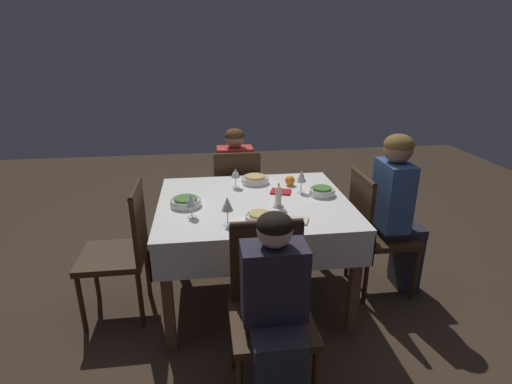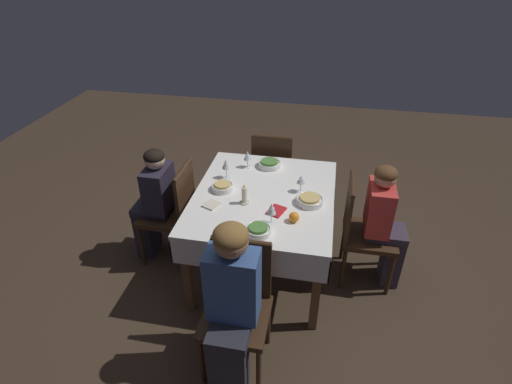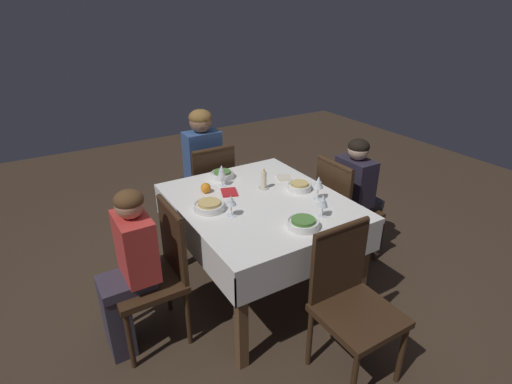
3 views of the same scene
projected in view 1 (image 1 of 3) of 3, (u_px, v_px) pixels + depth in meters
ground_plane at (254, 295)px, 2.88m from camera, size 8.00×8.00×0.00m
dining_table at (254, 213)px, 2.65m from camera, size 1.24×1.06×0.74m
chair_west at (375, 228)px, 2.80m from camera, size 0.41×0.41×0.89m
chair_south at (237, 195)px, 3.40m from camera, size 0.41×0.41×0.89m
chair_north at (270, 303)px, 2.00m from camera, size 0.41×0.41×0.89m
chair_east at (123, 246)px, 2.55m from camera, size 0.41×0.41×0.89m
person_adult_denim at (398, 205)px, 2.76m from camera, size 0.34×0.30×1.16m
person_child_red at (235, 180)px, 3.53m from camera, size 0.30×0.33×1.04m
person_child_dark at (276, 311)px, 1.82m from camera, size 0.30×0.33×1.03m
bowl_west at (322, 191)px, 2.70m from camera, size 0.18×0.18×0.06m
wine_glass_west at (301, 177)px, 2.72m from camera, size 0.06×0.06×0.16m
bowl_south at (255, 179)px, 2.94m from camera, size 0.20×0.20×0.06m
wine_glass_south at (236, 174)px, 2.82m from camera, size 0.07×0.07×0.14m
bowl_north at (260, 217)px, 2.30m from camera, size 0.17×0.17×0.06m
wine_glass_north at (227, 205)px, 2.23m from camera, size 0.07×0.07×0.17m
bowl_east at (186, 202)px, 2.53m from camera, size 0.20×0.20×0.06m
wine_glass_east at (191, 201)px, 2.34m from camera, size 0.06×0.06×0.15m
candle_centerpiece at (278, 198)px, 2.50m from camera, size 0.07×0.07×0.16m
orange_fruit at (290, 181)px, 2.88m from camera, size 0.07×0.07×0.07m
napkin_red_folded at (281, 192)px, 2.76m from camera, size 0.16×0.14×0.01m
napkin_spare_side at (298, 220)px, 2.31m from camera, size 0.14×0.14×0.01m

